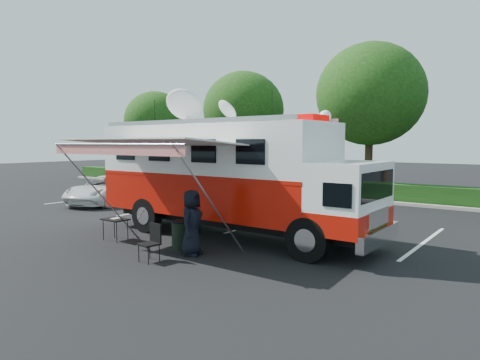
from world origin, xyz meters
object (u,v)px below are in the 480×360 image
object	(u,v)px
white_suv	(108,203)
folding_table	(115,220)
trash_bin	(181,235)
command_truck	(229,175)

from	to	relation	value
white_suv	folding_table	bearing A→B (deg)	-53.43
white_suv	trash_bin	world-z (taller)	trash_bin
command_truck	trash_bin	size ratio (longest dim) A/B	11.86
white_suv	trash_bin	xyz separation A→B (m)	(9.97, -4.73, 0.43)
command_truck	folding_table	xyz separation A→B (m)	(-2.61, -2.71, -1.41)
folding_table	command_truck	bearing A→B (deg)	46.05
folding_table	trash_bin	bearing A→B (deg)	10.05
trash_bin	white_suv	bearing A→B (deg)	154.62
command_truck	white_suv	size ratio (longest dim) A/B	1.94
command_truck	folding_table	distance (m)	4.02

